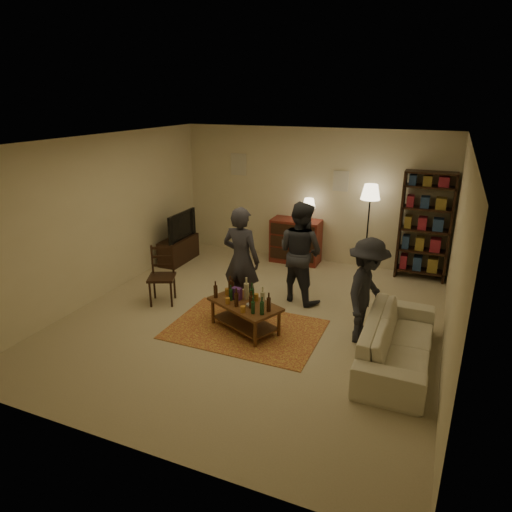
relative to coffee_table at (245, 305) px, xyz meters
The scene contains 13 objects.
floor 0.54m from the coffee_table, 94.43° to the left, with size 6.00×6.00×0.00m, color #C6B793.
room_shell 3.69m from the coffee_table, 101.44° to the left, with size 6.00×6.00×6.00m.
rug 0.39m from the coffee_table, 24.26° to the right, with size 2.20×1.50×0.01m, color maroon.
coffee_table is the anchor object (origin of this frame).
dining_chair 1.72m from the coffee_table, 167.19° to the left, with size 0.56×0.56×0.97m.
tv_stand 3.29m from the coffee_table, 138.81° to the left, with size 0.40×1.00×1.06m.
dresser 3.09m from the coffee_table, 94.10° to the left, with size 1.00×0.50×1.36m.
bookshelf 3.90m from the coffee_table, 54.80° to the left, with size 0.90×0.34×2.02m.
floor_lamp 3.42m from the coffee_table, 68.08° to the left, with size 0.36×0.36×1.74m.
sofa 2.17m from the coffee_table, ahead, with size 2.08×0.81×0.61m, color beige.
person_left 0.82m from the coffee_table, 118.38° to the left, with size 0.62×0.41×1.70m, color #2B2A33.
person_right 1.46m from the coffee_table, 72.70° to the left, with size 0.82×0.64×1.70m, color #2A2B32.
person_by_sofa 1.75m from the coffee_table, 11.83° to the left, with size 0.98×0.56×1.52m, color #222229.
Camera 1 is at (2.51, -5.85, 3.30)m, focal length 32.00 mm.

